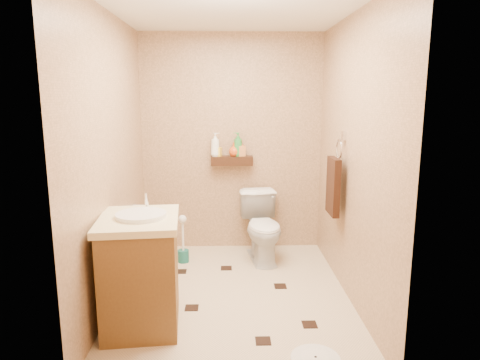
{
  "coord_description": "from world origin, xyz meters",
  "views": [
    {
      "loc": [
        -0.03,
        -3.51,
        1.72
      ],
      "look_at": [
        0.07,
        0.25,
        0.98
      ],
      "focal_mm": 32.0,
      "sensor_mm": 36.0,
      "label": 1
    }
  ],
  "objects": [
    {
      "name": "ground",
      "position": [
        0.0,
        0.0,
        0.0
      ],
      "size": [
        2.5,
        2.5,
        0.0
      ],
      "primitive_type": "plane",
      "color": "beige",
      "rests_on": "ground"
    },
    {
      "name": "wall_back",
      "position": [
        0.0,
        1.25,
        1.2
      ],
      "size": [
        2.0,
        0.04,
        2.4
      ],
      "primitive_type": "cube",
      "color": "tan",
      "rests_on": "ground"
    },
    {
      "name": "wall_front",
      "position": [
        0.0,
        -1.25,
        1.2
      ],
      "size": [
        2.0,
        0.04,
        2.4
      ],
      "primitive_type": "cube",
      "color": "tan",
      "rests_on": "ground"
    },
    {
      "name": "wall_left",
      "position": [
        -1.0,
        0.0,
        1.2
      ],
      "size": [
        0.04,
        2.5,
        2.4
      ],
      "primitive_type": "cube",
      "color": "tan",
      "rests_on": "ground"
    },
    {
      "name": "wall_right",
      "position": [
        1.0,
        0.0,
        1.2
      ],
      "size": [
        0.04,
        2.5,
        2.4
      ],
      "primitive_type": "cube",
      "color": "tan",
      "rests_on": "ground"
    },
    {
      "name": "ceiling",
      "position": [
        0.0,
        0.0,
        2.4
      ],
      "size": [
        2.0,
        2.5,
        0.02
      ],
      "primitive_type": "cube",
      "color": "silver",
      "rests_on": "wall_back"
    },
    {
      "name": "wall_shelf",
      "position": [
        0.0,
        1.17,
        1.02
      ],
      "size": [
        0.46,
        0.14,
        0.1
      ],
      "primitive_type": "cube",
      "color": "#381A0F",
      "rests_on": "wall_back"
    },
    {
      "name": "floor_accents",
      "position": [
        0.05,
        -0.04,
        0.0
      ],
      "size": [
        1.21,
        1.44,
        0.01
      ],
      "color": "black",
      "rests_on": "ground"
    },
    {
      "name": "toilet",
      "position": [
        0.32,
        0.83,
        0.36
      ],
      "size": [
        0.49,
        0.75,
        0.71
      ],
      "primitive_type": "imported",
      "rotation": [
        0.0,
        0.0,
        0.14
      ],
      "color": "white",
      "rests_on": "ground"
    },
    {
      "name": "vanity",
      "position": [
        -0.7,
        -0.47,
        0.44
      ],
      "size": [
        0.64,
        0.75,
        0.98
      ],
      "rotation": [
        0.0,
        0.0,
        0.1
      ],
      "color": "brown",
      "rests_on": "ground"
    },
    {
      "name": "toilet_brush",
      "position": [
        -0.52,
        0.77,
        0.18
      ],
      "size": [
        0.12,
        0.12,
        0.51
      ],
      "color": "#186058",
      "rests_on": "ground"
    },
    {
      "name": "towel_ring",
      "position": [
        0.91,
        0.25,
        0.95
      ],
      "size": [
        0.12,
        0.3,
        0.76
      ],
      "color": "silver",
      "rests_on": "wall_right"
    },
    {
      "name": "toilet_paper",
      "position": [
        -0.94,
        0.65,
        0.6
      ],
      "size": [
        0.12,
        0.11,
        0.12
      ],
      "color": "white",
      "rests_on": "wall_left"
    },
    {
      "name": "bottle_a",
      "position": [
        -0.18,
        1.17,
        1.2
      ],
      "size": [
        0.12,
        0.12,
        0.26
      ],
      "primitive_type": "imported",
      "rotation": [
        0.0,
        0.0,
        1.41
      ],
      "color": "white",
      "rests_on": "wall_shelf"
    },
    {
      "name": "bottle_b",
      "position": [
        -0.15,
        1.17,
        1.14
      ],
      "size": [
        0.08,
        0.08,
        0.14
      ],
      "primitive_type": "imported",
      "rotation": [
        0.0,
        0.0,
        5.94
      ],
      "color": "yellow",
      "rests_on": "wall_shelf"
    },
    {
      "name": "bottle_c",
      "position": [
        0.03,
        1.17,
        1.15
      ],
      "size": [
        0.16,
        0.16,
        0.15
      ],
      "primitive_type": "imported",
      "rotation": [
        0.0,
        0.0,
        5.72
      ],
      "color": "#D65019",
      "rests_on": "wall_shelf"
    },
    {
      "name": "bottle_d",
      "position": [
        0.07,
        1.17,
        1.2
      ],
      "size": [
        0.12,
        0.12,
        0.26
      ],
      "primitive_type": "imported",
      "rotation": [
        0.0,
        0.0,
        4.91
      ],
      "color": "#2E8A3A",
      "rests_on": "wall_shelf"
    },
    {
      "name": "bottle_e",
      "position": [
        0.1,
        1.17,
        1.16
      ],
      "size": [
        0.1,
        0.1,
        0.17
      ],
      "primitive_type": "imported",
      "rotation": [
        0.0,
        0.0,
        0.35
      ],
      "color": "#D58447",
      "rests_on": "wall_shelf"
    }
  ]
}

